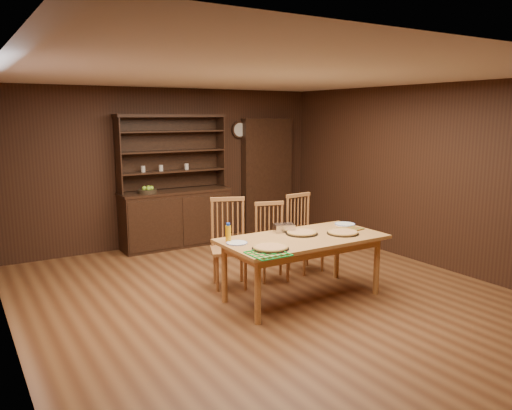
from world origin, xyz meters
TOP-DOWN VIEW (x-y plane):
  - floor at (0.00, 0.00)m, footprint 6.00×6.00m
  - room_shell at (0.00, 0.00)m, footprint 6.00×6.00m
  - china_hutch at (-0.00, 2.75)m, footprint 1.84×0.52m
  - doorway at (1.90, 2.90)m, footprint 1.00×0.18m
  - wall_clock at (1.35, 2.96)m, footprint 0.30×0.05m
  - dining_table at (0.34, -0.30)m, footprint 1.93×0.97m
  - chair_left at (-0.17, 0.58)m, footprint 0.59×0.58m
  - chair_center at (0.43, 0.52)m, footprint 0.52×0.50m
  - chair_right at (1.01, 0.60)m, footprint 0.47×0.45m
  - pizza_left at (-0.28, -0.55)m, footprint 0.40×0.40m
  - pizza_right at (0.84, -0.43)m, footprint 0.39×0.39m
  - pizza_center at (0.41, -0.18)m, footprint 0.39×0.39m
  - cooling_rack at (-0.41, -0.70)m, footprint 0.47×0.47m
  - plate_left at (-0.47, -0.16)m, footprint 0.24×0.24m
  - plate_right at (1.21, -0.06)m, footprint 0.27×0.27m
  - foil_dish at (0.30, 0.04)m, footprint 0.28×0.24m
  - juice_bottle at (-0.52, -0.04)m, footprint 0.06×0.06m
  - pot_holder_a at (1.13, -0.32)m, footprint 0.22×0.22m
  - pot_holder_b at (0.99, -0.32)m, footprint 0.30×0.30m
  - fruit_bowl at (-0.49, 2.69)m, footprint 0.31×0.31m

SIDE VIEW (x-z plane):
  - floor at x=0.00m, z-range 0.00..0.00m
  - chair_center at x=0.43m, z-range 0.03..1.06m
  - chair_right at x=1.01m, z-range 0.03..1.11m
  - china_hutch at x=0.00m, z-range -0.49..1.68m
  - chair_left at x=-0.17m, z-range 0.04..1.16m
  - dining_table at x=0.34m, z-range 0.30..1.05m
  - pot_holder_a at x=1.13m, z-range 0.75..0.76m
  - pot_holder_b at x=0.99m, z-range 0.75..0.77m
  - cooling_rack at x=-0.41m, z-range 0.75..0.77m
  - plate_right at x=1.21m, z-range 0.75..0.77m
  - plate_left at x=-0.47m, z-range 0.75..0.77m
  - pizza_center at x=0.41m, z-range 0.75..0.79m
  - pizza_left at x=-0.28m, z-range 0.75..0.79m
  - pizza_right at x=0.84m, z-range 0.75..0.79m
  - foil_dish at x=0.30m, z-range 0.75..0.85m
  - juice_bottle at x=-0.52m, z-range 0.74..0.96m
  - fruit_bowl at x=-0.49m, z-range 0.92..1.04m
  - doorway at x=1.90m, z-range 0.00..2.10m
  - room_shell at x=0.00m, z-range -1.42..4.58m
  - wall_clock at x=1.35m, z-range 1.75..2.05m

